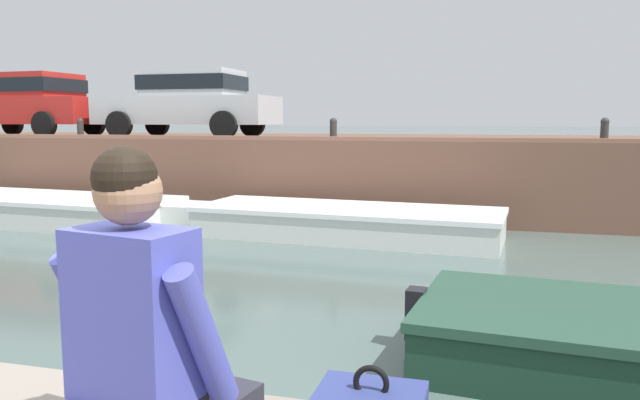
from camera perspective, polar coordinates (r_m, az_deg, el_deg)
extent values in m
plane|color=#4C605B|center=(7.51, 0.31, -8.33)|extent=(400.00, 400.00, 0.00)
cube|color=brown|center=(15.01, 8.11, 2.62)|extent=(60.00, 6.00, 1.62)
cube|color=brown|center=(12.12, 6.45, 5.57)|extent=(60.00, 0.24, 0.08)
cube|color=white|center=(13.39, -23.34, -0.99)|extent=(5.12, 2.26, 0.46)
cube|color=white|center=(13.36, -23.40, 0.15)|extent=(5.18, 2.32, 0.08)
cube|color=brown|center=(13.12, -22.18, -0.35)|extent=(0.36, 1.72, 0.06)
cube|color=white|center=(10.82, 2.53, -2.26)|extent=(5.32, 2.17, 0.45)
cube|color=white|center=(12.09, -11.78, -1.39)|extent=(1.11, 1.06, 0.45)
cube|color=white|center=(10.78, 2.54, -0.87)|extent=(5.38, 2.23, 0.08)
cube|color=brown|center=(10.69, 4.54, -1.50)|extent=(0.35, 1.63, 0.06)
cube|color=black|center=(5.69, 8.77, -10.21)|extent=(0.18, 0.21, 0.45)
cube|color=#B2231E|center=(17.47, -25.27, 7.35)|extent=(4.35, 1.95, 0.64)
cube|color=#B2231E|center=(17.38, -24.97, 9.42)|extent=(2.21, 1.63, 0.60)
cube|color=black|center=(17.38, -24.97, 9.42)|extent=(2.29, 1.67, 0.33)
cylinder|color=black|center=(19.03, -26.30, 6.27)|extent=(0.61, 0.21, 0.60)
cylinder|color=black|center=(15.92, -23.92, 6.34)|extent=(0.61, 0.21, 0.60)
cylinder|color=black|center=(17.29, -19.97, 6.56)|extent=(0.61, 0.21, 0.60)
cube|color=#B7BABC|center=(14.97, -12.02, 8.01)|extent=(4.13, 1.67, 0.64)
cube|color=#B7BABC|center=(14.92, -11.51, 10.41)|extent=(2.07, 1.46, 0.60)
cube|color=black|center=(14.92, -11.51, 10.41)|extent=(2.15, 1.49, 0.33)
cylinder|color=black|center=(14.88, -17.90, 6.59)|extent=(0.60, 0.18, 0.60)
cylinder|color=black|center=(16.32, -14.65, 6.74)|extent=(0.60, 0.18, 0.60)
cylinder|color=black|center=(13.66, -8.79, 6.82)|extent=(0.60, 0.18, 0.60)
cylinder|color=black|center=(15.22, -6.20, 6.90)|extent=(0.60, 0.18, 0.60)
cylinder|color=#2D2B28|center=(15.00, -21.05, 5.98)|extent=(0.14, 0.14, 0.35)
sphere|color=#2D2B28|center=(15.00, -21.08, 6.72)|extent=(0.15, 0.15, 0.15)
cylinder|color=#2D2B28|center=(12.47, 1.23, 6.29)|extent=(0.14, 0.14, 0.35)
sphere|color=#2D2B28|center=(12.47, 1.23, 7.18)|extent=(0.15, 0.15, 0.15)
cylinder|color=#2D2B28|center=(12.26, 24.56, 5.61)|extent=(0.14, 0.14, 0.35)
sphere|color=#2D2B28|center=(12.25, 24.61, 6.52)|extent=(0.15, 0.15, 0.15)
cube|color=#4C51B2|center=(1.97, -16.76, -9.98)|extent=(0.40, 0.29, 0.52)
cylinder|color=#4C51B2|center=(1.89, -10.66, -12.25)|extent=(0.15, 0.30, 0.47)
cylinder|color=#4C51B2|center=(2.17, -20.06, -9.95)|extent=(0.15, 0.30, 0.47)
sphere|color=#A37556|center=(1.90, -17.17, 0.76)|extent=(0.20, 0.20, 0.20)
sphere|color=black|center=(1.89, -17.42, 1.93)|extent=(0.19, 0.19, 0.19)
torus|color=black|center=(1.69, 4.70, -16.33)|extent=(0.10, 0.02, 0.10)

